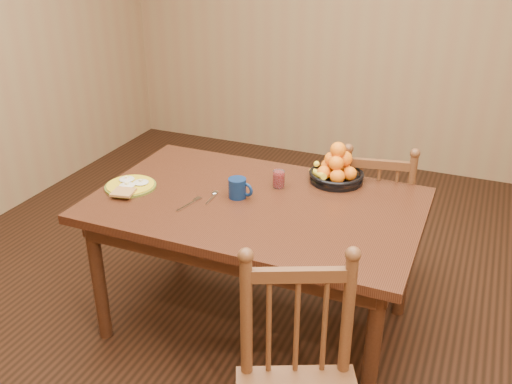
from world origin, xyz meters
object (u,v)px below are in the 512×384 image
at_px(coffee_mug, 238,188).
at_px(fruit_bowl, 336,169).
at_px(dining_table, 256,216).
at_px(chair_far, 374,218).
at_px(breakfast_plate, 130,186).

bearing_deg(coffee_mug, fruit_bowl, 43.62).
height_order(dining_table, chair_far, chair_far).
height_order(chair_far, coffee_mug, chair_far).
relative_size(dining_table, fruit_bowl, 5.52).
bearing_deg(fruit_bowl, dining_table, -127.82).
distance_m(breakfast_plate, coffee_mug, 0.57).
bearing_deg(coffee_mug, breakfast_plate, -168.14).
distance_m(chair_far, fruit_bowl, 0.48).
relative_size(dining_table, chair_far, 1.75).
bearing_deg(dining_table, chair_far, 52.44).
bearing_deg(breakfast_plate, dining_table, 9.62).
height_order(dining_table, breakfast_plate, breakfast_plate).
relative_size(breakfast_plate, fruit_bowl, 1.02).
bearing_deg(breakfast_plate, fruit_bowl, 27.36).
relative_size(chair_far, fruit_bowl, 3.16).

